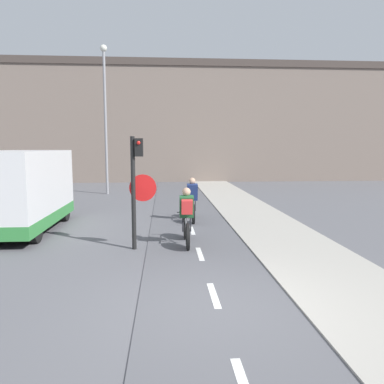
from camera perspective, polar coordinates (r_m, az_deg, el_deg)
The scene contains 9 objects.
ground_plane at distance 6.25m, azimuth 3.95°, elevation -17.32°, with size 120.00×120.00×0.00m, color #5B5B60.
bike_lane at distance 6.25m, azimuth 3.95°, elevation -17.23°, with size 2.57×60.00×0.02m.
sidewalk_strip at distance 7.02m, azimuth 25.23°, elevation -14.98°, with size 2.40×60.00×0.05m.
building_row_background at distance 29.49m, azimuth -2.68°, elevation 10.41°, with size 60.00×5.20×8.67m.
traffic_light_pole at distance 9.32m, azimuth -8.41°, elevation 1.89°, with size 0.67×0.25×2.81m.
street_lamp_far at distance 20.79m, azimuth -13.10°, elevation 12.65°, with size 0.36×0.36×7.81m.
cyclist_near at distance 9.75m, azimuth -0.84°, elevation -3.98°, with size 0.46×1.78×1.51m.
cyclist_far at distance 12.88m, azimuth 0.03°, elevation -1.51°, with size 0.46×1.73×1.50m.
van at distance 12.44m, azimuth -24.93°, elevation -0.00°, with size 2.14×4.60×2.44m.
Camera 1 is at (-0.83, -5.64, 2.57)m, focal length 35.00 mm.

